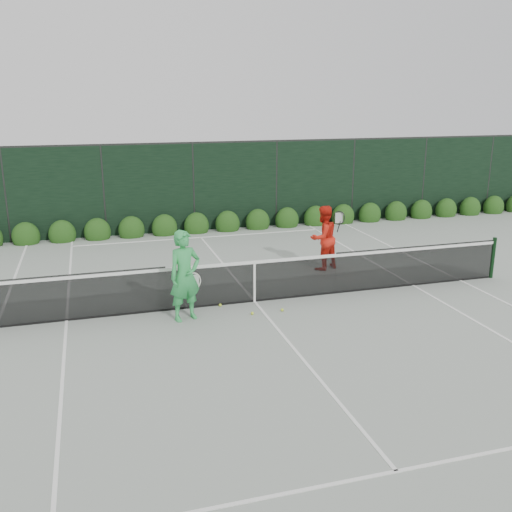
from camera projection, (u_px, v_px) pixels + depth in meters
name	position (u px, v px, depth m)	size (l,w,h in m)	color
ground	(254.00, 302.00, 13.08)	(80.00, 80.00, 0.00)	gray
tennis_net	(253.00, 280.00, 12.93)	(12.90, 0.10, 1.07)	black
player_woman	(185.00, 276.00, 11.81)	(0.81, 0.66, 1.92)	green
player_man	(323.00, 238.00, 15.32)	(1.02, 0.91, 1.75)	red
court_lines	(254.00, 301.00, 13.08)	(11.03, 23.83, 0.01)	white
windscreen_fence	(297.00, 273.00, 10.16)	(32.00, 21.07, 3.06)	black
hedge_row	(197.00, 226.00, 19.62)	(31.66, 0.65, 0.94)	#11370F
tennis_balls	(251.00, 309.00, 12.52)	(1.31, 0.74, 0.07)	#C6E031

